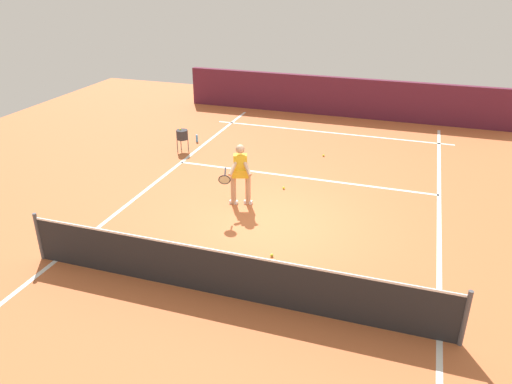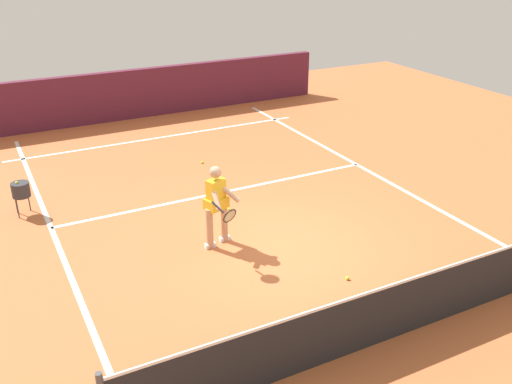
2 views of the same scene
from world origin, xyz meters
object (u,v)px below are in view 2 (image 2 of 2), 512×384
at_px(tennis_ball_near, 348,278).
at_px(ball_hopper, 21,190).
at_px(tennis_player, 217,203).
at_px(tennis_ball_far, 229,209).
at_px(water_bottle, 20,191).
at_px(tennis_ball_mid, 202,162).

distance_m(tennis_ball_near, ball_hopper, 6.76).
xyz_separation_m(tennis_player, ball_hopper, (3.02, -2.98, -0.30)).
bearing_deg(tennis_ball_far, tennis_ball_near, 101.35).
height_order(tennis_player, water_bottle, tennis_player).
bearing_deg(tennis_ball_mid, ball_hopper, 12.53).
height_order(tennis_ball_near, tennis_ball_far, same).
height_order(tennis_ball_near, water_bottle, water_bottle).
distance_m(tennis_ball_mid, ball_hopper, 4.45).
bearing_deg(tennis_player, tennis_ball_mid, -108.21).
relative_size(tennis_ball_near, tennis_ball_mid, 1.00).
bearing_deg(tennis_ball_far, water_bottle, -36.10).
bearing_deg(tennis_ball_near, tennis_ball_mid, -88.65).
height_order(tennis_ball_mid, water_bottle, water_bottle).
distance_m(tennis_player, tennis_ball_near, 2.65).
height_order(tennis_ball_far, ball_hopper, ball_hopper).
bearing_deg(water_bottle, tennis_player, 127.10).
xyz_separation_m(tennis_ball_far, water_bottle, (3.77, -2.75, 0.09)).
relative_size(tennis_ball_far, ball_hopper, 0.09).
height_order(ball_hopper, water_bottle, ball_hopper).
distance_m(ball_hopper, water_bottle, 1.06).
xyz_separation_m(tennis_ball_near, tennis_ball_mid, (0.14, -6.01, 0.00)).
height_order(tennis_player, ball_hopper, tennis_player).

